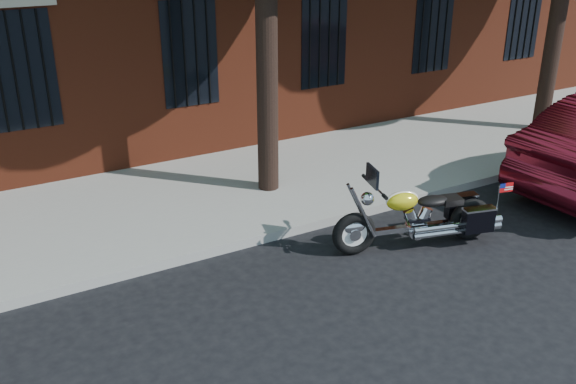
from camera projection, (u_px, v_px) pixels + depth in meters
ground at (335, 274)px, 8.91m from camera, size 120.00×120.00×0.00m
curb at (286, 231)px, 9.98m from camera, size 40.00×0.16×0.15m
sidewalk at (235, 190)px, 11.48m from camera, size 40.00×3.60×0.15m
motorcycle at (423, 218)px, 9.52m from camera, size 2.53×1.19×1.35m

